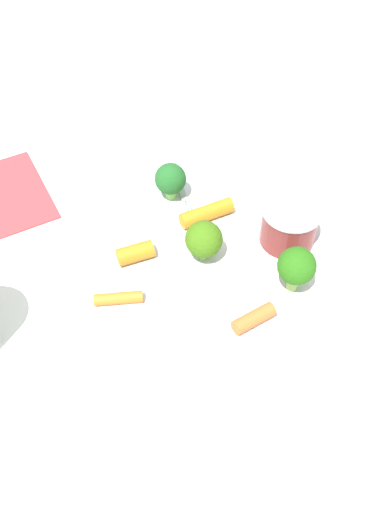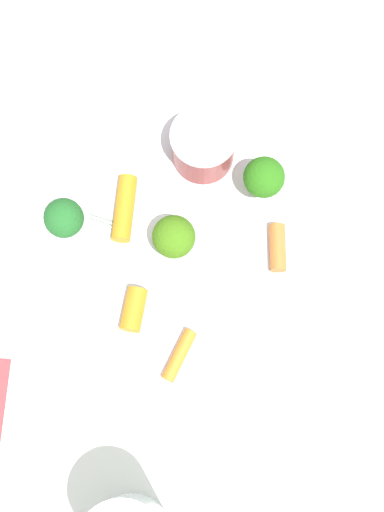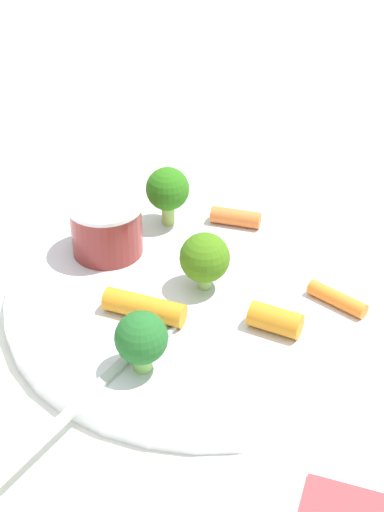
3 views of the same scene
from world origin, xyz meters
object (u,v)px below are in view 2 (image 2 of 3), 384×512
Objects in this scene: broccoli_floret_2 at (173,238)px; carrot_stick_3 at (278,248)px; carrot_stick_1 at (124,208)px; broccoli_floret_0 at (63,221)px; plate at (175,248)px; broccoli_floret_1 at (264,178)px; fork at (17,196)px; carrot_stick_0 at (179,355)px; carrot_stick_2 at (134,310)px; sauce_cup at (203,146)px.

carrot_stick_3 is (-0.01, 0.09, -0.02)m from broccoli_floret_2.
carrot_stick_1 is at bearing -94.70° from carrot_stick_3.
carrot_stick_3 is at bearing 94.60° from broccoli_floret_0.
plate is 6.48× the size of broccoli_floret_2.
broccoli_floret_1 is 0.26× the size of fork.
carrot_stick_1 reaches higher than carrot_stick_0.
broccoli_floret_2 is 0.07m from carrot_stick_2.
carrot_stick_2 is (0.12, -0.09, -0.02)m from broccoli_floret_1.
carrot_stick_2 reaches higher than fork.
broccoli_floret_2 is (0.00, -0.00, 0.03)m from plate.
broccoli_floret_2 is 0.77× the size of carrot_stick_1.
broccoli_floret_1 is 0.06m from carrot_stick_3.
broccoli_floret_1 is (-0.06, 0.16, 0.01)m from broccoli_floret_0.
carrot_stick_0 is at bearing 3.73° from sauce_cup.
fork is at bearing -113.69° from broccoli_floret_0.
broccoli_floret_1 is 0.16m from carrot_stick_0.
carrot_stick_0 is 0.77× the size of carrot_stick_1.
broccoli_floret_0 is 0.18m from carrot_stick_3.
broccoli_floret_1 is (-0.06, 0.06, 0.04)m from plate.
carrot_stick_1 is 0.13m from carrot_stick_3.
broccoli_floret_1 is 0.21m from fork.
broccoli_floret_1 is at bearing 133.94° from plate.
fork is at bearing -66.38° from sauce_cup.
carrot_stick_0 is 0.20m from fork.
broccoli_floret_0 is 0.74× the size of carrot_stick_1.
carrot_stick_3 is (0.01, 0.13, -0.00)m from carrot_stick_1.
carrot_stick_2 is at bearing -34.94° from broccoli_floret_1.
broccoli_floret_2 is 0.23× the size of fork.
carrot_stick_0 is 1.25× the size of carrot_stick_2.
carrot_stick_1 is at bearing 92.03° from fork.
sauce_cup is 0.06m from broccoli_floret_1.
carrot_stick_1 is at bearing -42.16° from sauce_cup.
broccoli_floret_1 is 1.24× the size of carrot_stick_3.
broccoli_floret_0 is at bearing -60.42° from carrot_stick_1.
broccoli_floret_0 is at bearing -67.62° from broccoli_floret_1.
plate is 4.98× the size of carrot_stick_1.
broccoli_floret_2 reaches higher than fork.
carrot_stick_3 reaches higher than plate.
carrot_stick_1 is 1.63× the size of carrot_stick_2.
plate is at bearing -167.05° from carrot_stick_0.
carrot_stick_0 is at bearing 55.45° from carrot_stick_2.
broccoli_floret_0 is 0.05m from carrot_stick_1.
carrot_stick_3 is (0.07, 0.08, -0.01)m from sauce_cup.
broccoli_floret_1 reaches higher than fork.
plate is at bearing 152.28° from broccoli_floret_2.
sauce_cup is (-0.09, 0.01, 0.03)m from plate.
fork is (-0.08, -0.12, -0.01)m from carrot_stick_2.
plate is at bearing -46.06° from broccoli_floret_1.
broccoli_floret_1 is at bearing 66.56° from sauce_cup.
broccoli_floret_1 reaches higher than broccoli_floret_0.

